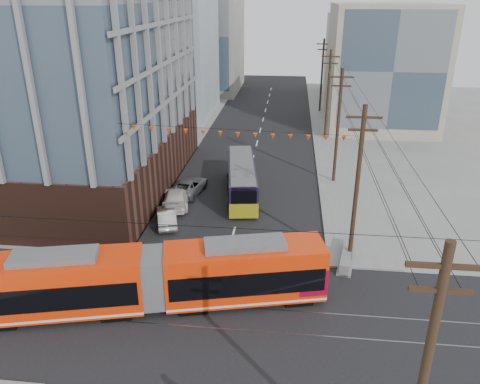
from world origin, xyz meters
name	(u,v)px	position (x,y,z in m)	size (l,w,h in m)	color
ground	(198,367)	(0.00, 0.00, 0.00)	(160.00, 160.00, 0.00)	slate
bg_bldg_nw_near	(150,53)	(-17.00, 52.00, 9.00)	(18.00, 16.00, 18.00)	#8C99A5
bg_bldg_ne_near	(383,68)	(16.00, 48.00, 8.00)	(14.00, 14.00, 16.00)	gray
bg_bldg_nw_far	(196,35)	(-14.00, 72.00, 10.00)	(16.00, 18.00, 20.00)	gray
bg_bldg_ne_far	(374,57)	(18.00, 68.00, 7.00)	(16.00, 16.00, 14.00)	#8C99A5
utility_pole_far	(322,76)	(8.50, 56.00, 5.50)	(0.30, 0.30, 11.00)	black
streetcar	(154,279)	(-3.44, 4.59, 1.93)	(20.04, 2.82, 3.86)	red
city_bus	(242,179)	(-0.17, 21.81, 1.57)	(2.40, 11.07, 3.14)	#1C0F31
parked_car_silver	(167,216)	(-5.53, 15.18, 0.68)	(1.45, 4.15, 1.37)	silver
parked_car_white	(176,198)	(-5.58, 18.79, 0.76)	(2.14, 5.27, 1.53)	silver
parked_car_grey	(189,186)	(-5.08, 21.66, 0.73)	(2.41, 5.22, 1.45)	#5E5E62
jersey_barrier	(347,256)	(8.30, 11.01, 0.42)	(0.95, 4.21, 0.84)	gray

